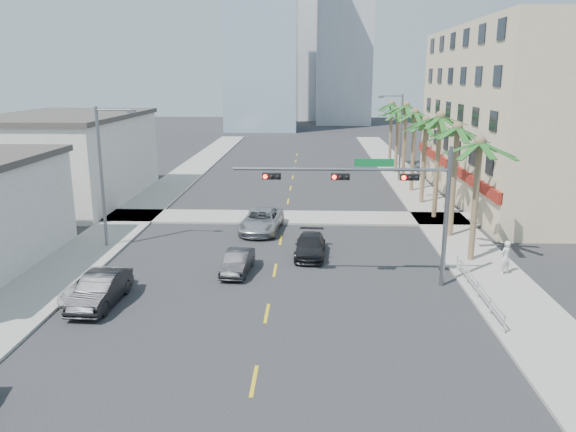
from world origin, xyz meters
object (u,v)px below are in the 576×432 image
Objects in this scene: car_parked_mid at (100,290)px; car_parked_far at (94,286)px; traffic_signal_mast at (385,192)px; car_lane_left at (238,262)px; car_lane_center at (261,221)px; car_lane_right at (310,246)px; pedestrian at (505,257)px.

car_parked_mid is 1.09m from car_parked_far.
car_lane_left is at bearing 168.72° from traffic_signal_mast.
car_parked_mid is 0.83× the size of car_lane_center.
car_parked_far reaches higher than car_lane_left.
car_lane_right is 2.36× the size of pedestrian.
car_lane_center is 6.53m from car_lane_right.
car_parked_far is 0.82× the size of car_lane_center.
car_lane_left is (6.06, 4.83, -0.14)m from car_parked_mid.
pedestrian is at bearing -25.81° from car_lane_center.
traffic_signal_mast is at bearing 15.73° from car_parked_mid.
car_lane_left is at bearing -139.62° from car_lane_right.
traffic_signal_mast is 14.93m from car_parked_mid.
traffic_signal_mast is at bearing -17.74° from pedestrian.
pedestrian reaches higher than car_lane_left.
traffic_signal_mast is 2.89× the size of car_lane_left.
car_lane_left is 0.86× the size of car_lane_right.
car_parked_mid is 7.74m from car_lane_left.
car_lane_left is (6.71, 3.97, -0.01)m from car_parked_far.
car_parked_far is 1.04× the size of car_lane_right.
traffic_signal_mast reaches higher than car_parked_mid.
traffic_signal_mast reaches higher than car_lane_right.
traffic_signal_mast is 15.42m from car_parked_far.
traffic_signal_mast is at bearing -48.70° from car_lane_right.
traffic_signal_mast is 2.38× the size of car_parked_mid.
car_lane_center is at bearing 125.03° from car_lane_right.
car_lane_center is 16.68m from pedestrian.
traffic_signal_mast is 5.87× the size of pedestrian.
car_lane_left is at bearing -30.62° from pedestrian.
car_parked_far is (-14.58, -2.40, -4.42)m from traffic_signal_mast.
car_lane_center is at bearing 66.39° from car_parked_mid.
pedestrian is (21.58, 4.03, 0.45)m from car_parked_far.
car_lane_center is at bearing 62.56° from car_parked_far.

